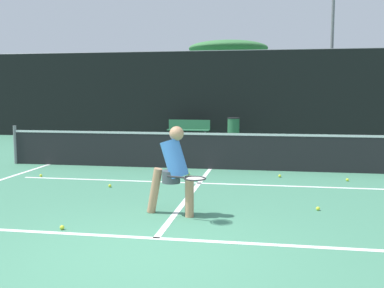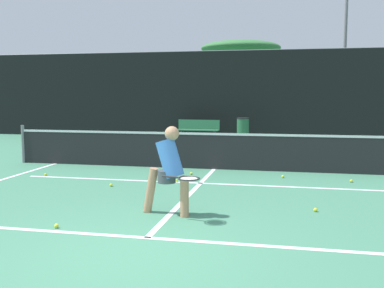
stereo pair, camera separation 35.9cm
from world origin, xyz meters
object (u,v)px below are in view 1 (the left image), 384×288
player_practicing (174,167)px  courtside_bench (189,129)px  trash_bin (233,130)px  parked_car (336,121)px

player_practicing → courtside_bench: size_ratio=0.80×
courtside_bench → trash_bin: size_ratio=1.84×
courtside_bench → trash_bin: 1.91m
player_practicing → trash_bin: size_ratio=1.47×
player_practicing → trash_bin: (0.08, 11.49, -0.29)m
courtside_bench → parked_car: (6.61, 4.41, 0.13)m
courtside_bench → parked_car: parked_car is taller
player_practicing → parked_car: (4.78, 16.10, -0.17)m
player_practicing → trash_bin: bearing=102.8°
player_practicing → parked_car: player_practicing is taller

